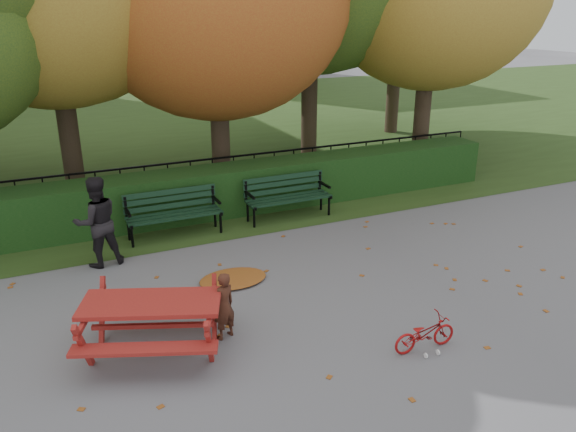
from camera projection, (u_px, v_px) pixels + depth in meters
name	position (u px, v px, depth m)	size (l,w,h in m)	color
ground	(323.00, 308.00, 8.27)	(90.00, 90.00, 0.00)	slate
grass_strip	(141.00, 130.00, 20.20)	(90.00, 90.00, 0.00)	#233814
hedge	(224.00, 190.00, 11.93)	(13.00, 0.90, 1.00)	black
iron_fence	(213.00, 179.00, 12.60)	(14.00, 0.04, 1.02)	black
bench_left	(173.00, 210.00, 10.74)	(1.80, 0.57, 0.88)	black
bench_right	(287.00, 193.00, 11.67)	(1.80, 0.57, 0.88)	black
picnic_table	(152.00, 313.00, 7.03)	(2.11, 1.92, 0.84)	maroon
leaf_pile	(233.00, 279.00, 9.08)	(1.11, 0.77, 0.08)	brown
leaf_scatter	(314.00, 299.00, 8.53)	(9.00, 5.70, 0.01)	brown
child	(224.00, 306.00, 7.38)	(0.35, 0.23, 0.95)	#3E1E14
adult	(97.00, 222.00, 9.39)	(0.76, 0.60, 1.57)	black
bicycle	(425.00, 333.00, 7.20)	(0.31, 0.89, 0.47)	maroon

